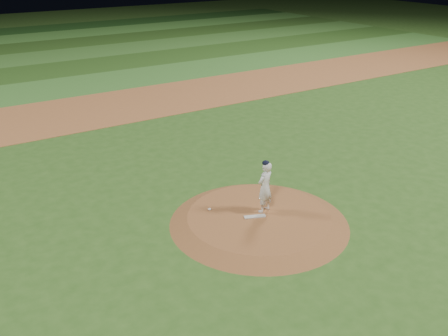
% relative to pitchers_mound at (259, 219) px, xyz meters
% --- Properties ---
extents(ground, '(120.00, 120.00, 0.00)m').
position_rel_pitchers_mound_xyz_m(ground, '(0.00, 0.00, -0.12)').
color(ground, '#2F581C').
rests_on(ground, ground).
extents(infield_dirt_band, '(70.00, 6.00, 0.02)m').
position_rel_pitchers_mound_xyz_m(infield_dirt_band, '(0.00, 14.00, -0.12)').
color(infield_dirt_band, '#A05E31').
rests_on(infield_dirt_band, ground).
extents(outfield_stripe_0, '(70.00, 5.00, 0.02)m').
position_rel_pitchers_mound_xyz_m(outfield_stripe_0, '(0.00, 19.50, -0.12)').
color(outfield_stripe_0, '#39752A').
rests_on(outfield_stripe_0, ground).
extents(outfield_stripe_1, '(70.00, 5.00, 0.02)m').
position_rel_pitchers_mound_xyz_m(outfield_stripe_1, '(0.00, 24.50, -0.12)').
color(outfield_stripe_1, '#274F19').
rests_on(outfield_stripe_1, ground).
extents(outfield_stripe_2, '(70.00, 5.00, 0.02)m').
position_rel_pitchers_mound_xyz_m(outfield_stripe_2, '(0.00, 29.50, -0.12)').
color(outfield_stripe_2, '#397028').
rests_on(outfield_stripe_2, ground).
extents(outfield_stripe_3, '(70.00, 5.00, 0.02)m').
position_rel_pitchers_mound_xyz_m(outfield_stripe_3, '(0.00, 34.50, -0.12)').
color(outfield_stripe_3, '#274D18').
rests_on(outfield_stripe_3, ground).
extents(outfield_stripe_4, '(70.00, 5.00, 0.02)m').
position_rel_pitchers_mound_xyz_m(outfield_stripe_4, '(0.00, 39.50, -0.12)').
color(outfield_stripe_4, '#3D7C2D').
rests_on(outfield_stripe_4, ground).
extents(pitchers_mound, '(5.50, 5.50, 0.25)m').
position_rel_pitchers_mound_xyz_m(pitchers_mound, '(0.00, 0.00, 0.00)').
color(pitchers_mound, brown).
rests_on(pitchers_mound, ground).
extents(pitching_rubber, '(0.68, 0.40, 0.03)m').
position_rel_pitchers_mound_xyz_m(pitching_rubber, '(-0.15, 0.01, 0.14)').
color(pitching_rubber, beige).
rests_on(pitching_rubber, pitchers_mound).
extents(rosin_bag, '(0.11, 0.11, 0.06)m').
position_rel_pitchers_mound_xyz_m(rosin_bag, '(-1.10, 1.12, 0.16)').
color(rosin_bag, white).
rests_on(rosin_bag, pitchers_mound).
extents(pitcher_on_mound, '(0.68, 0.54, 1.71)m').
position_rel_pitchers_mound_xyz_m(pitcher_on_mound, '(0.31, 0.16, 0.96)').
color(pitcher_on_mound, white).
rests_on(pitcher_on_mound, pitchers_mound).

